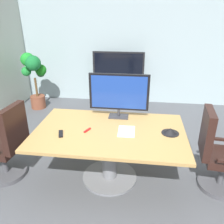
% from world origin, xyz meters
% --- Properties ---
extents(ground_plane, '(7.53, 7.53, 0.00)m').
position_xyz_m(ground_plane, '(0.00, 0.00, 0.00)').
color(ground_plane, '#515459').
extents(wall_back_glass_partition, '(5.29, 0.10, 2.62)m').
position_xyz_m(wall_back_glass_partition, '(0.00, 3.26, 1.31)').
color(wall_back_glass_partition, '#9EB2B7').
rests_on(wall_back_glass_partition, ground).
extents(conference_table, '(1.94, 1.22, 0.76)m').
position_xyz_m(conference_table, '(0.00, 0.15, 0.57)').
color(conference_table, '#B2894C').
rests_on(conference_table, ground).
extents(office_chair_left, '(0.61, 0.59, 1.09)m').
position_xyz_m(office_chair_left, '(-1.39, 0.01, 0.46)').
color(office_chair_left, '#4C4C51').
rests_on(office_chair_left, ground).
extents(office_chair_right, '(0.62, 0.60, 1.09)m').
position_xyz_m(office_chair_right, '(1.39, 0.16, 0.46)').
color(office_chair_right, '#4C4C51').
rests_on(office_chair_right, ground).
extents(tv_monitor, '(0.84, 0.18, 0.64)m').
position_xyz_m(tv_monitor, '(0.07, 0.59, 1.12)').
color(tv_monitor, '#333338').
rests_on(tv_monitor, conference_table).
extents(wall_display_unit, '(1.20, 0.36, 1.31)m').
position_xyz_m(wall_display_unit, '(-0.17, 2.91, 0.44)').
color(wall_display_unit, '#B7BABC').
rests_on(wall_display_unit, ground).
extents(potted_plant, '(0.61, 0.60, 1.34)m').
position_xyz_m(potted_plant, '(-2.06, 2.43, 0.83)').
color(potted_plant, brown).
rests_on(potted_plant, ground).
extents(conference_phone, '(0.22, 0.22, 0.07)m').
position_xyz_m(conference_phone, '(0.77, 0.17, 0.79)').
color(conference_phone, black).
rests_on(conference_phone, conference_table).
extents(remote_control, '(0.10, 0.18, 0.02)m').
position_xyz_m(remote_control, '(-0.59, -0.03, 0.77)').
color(remote_control, black).
rests_on(remote_control, conference_table).
extents(whiteboard_marker, '(0.07, 0.13, 0.02)m').
position_xyz_m(whiteboard_marker, '(-0.28, 0.10, 0.77)').
color(whiteboard_marker, red).
rests_on(whiteboard_marker, conference_table).
extents(paper_notepad, '(0.22, 0.30, 0.01)m').
position_xyz_m(paper_notepad, '(0.22, 0.14, 0.76)').
color(paper_notepad, white).
rests_on(paper_notepad, conference_table).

